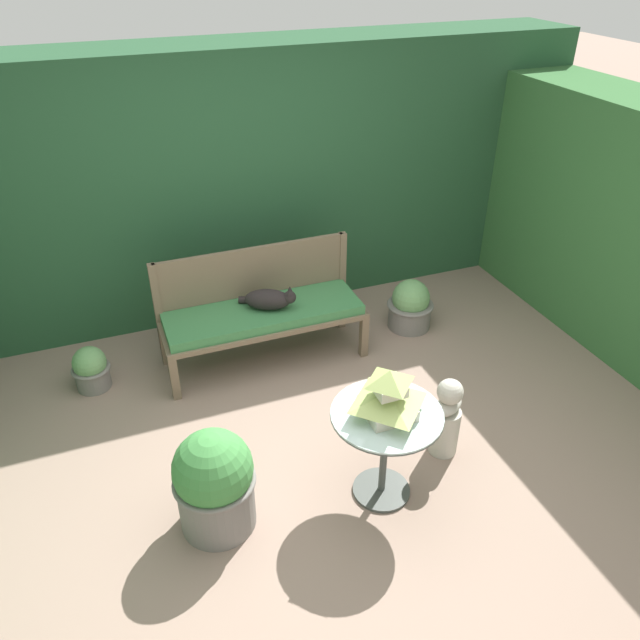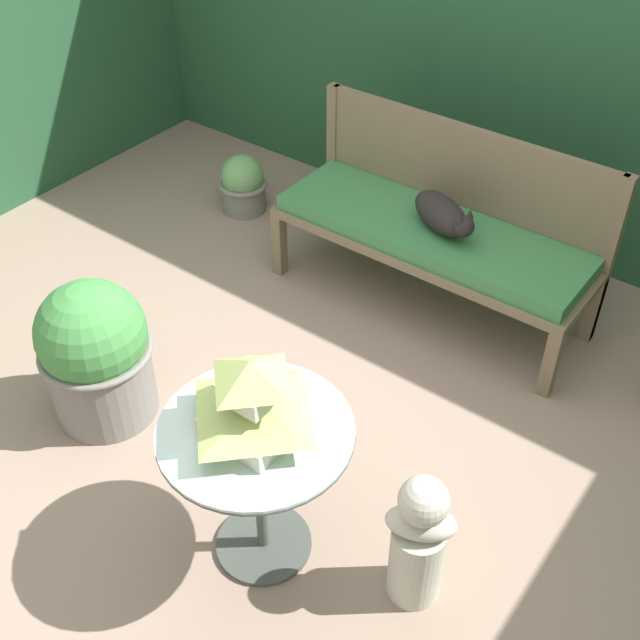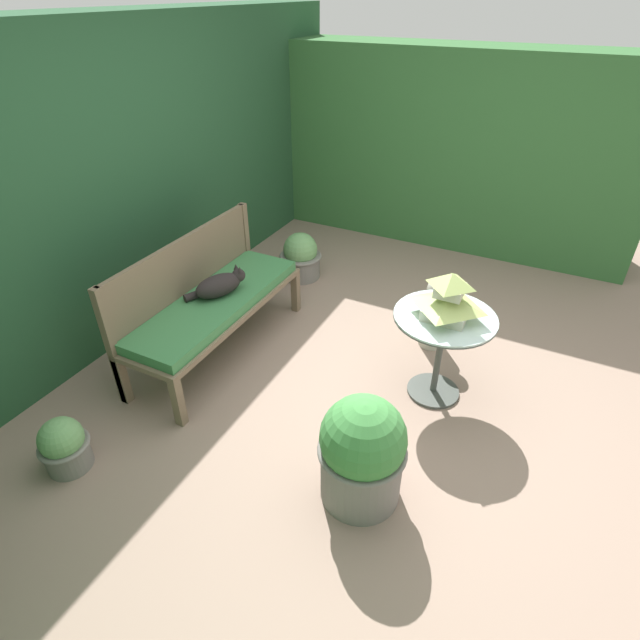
{
  "view_description": "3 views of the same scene",
  "coord_description": "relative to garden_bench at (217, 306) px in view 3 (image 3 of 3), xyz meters",
  "views": [
    {
      "loc": [
        -1.12,
        -2.81,
        3.01
      ],
      "look_at": [
        0.22,
        0.68,
        0.63
      ],
      "focal_mm": 35.0,
      "sensor_mm": 36.0,
      "label": 1
    },
    {
      "loc": [
        1.44,
        -1.7,
        2.59
      ],
      "look_at": [
        -0.02,
        0.26,
        0.53
      ],
      "focal_mm": 45.0,
      "sensor_mm": 36.0,
      "label": 2
    },
    {
      "loc": [
        -2.49,
        -0.89,
        2.38
      ],
      "look_at": [
        0.2,
        0.47,
        0.35
      ],
      "focal_mm": 28.0,
      "sensor_mm": 36.0,
      "label": 3
    }
  ],
  "objects": [
    {
      "name": "pagoda_birdhouse",
      "position": [
        0.27,
        -1.61,
        0.37
      ],
      "size": [
        0.36,
        0.36,
        0.31
      ],
      "color": "beige",
      "rests_on": "patio_table"
    },
    {
      "name": "garden_bust",
      "position": [
        0.81,
        -1.44,
        -0.12
      ],
      "size": [
        0.27,
        0.23,
        0.59
      ],
      "rotation": [
        0.0,
        0.0,
        0.46
      ],
      "color": "#B7B2A3",
      "rests_on": "ground"
    },
    {
      "name": "garden_bench",
      "position": [
        0.0,
        0.0,
        0.0
      ],
      "size": [
        1.59,
        0.53,
        0.48
      ],
      "color": "brown",
      "rests_on": "ground"
    },
    {
      "name": "foliage_hedge_back",
      "position": [
        0.05,
        1.15,
        0.71
      ],
      "size": [
        6.4,
        0.74,
        2.24
      ],
      "primitive_type": "cube",
      "color": "#234C2D",
      "rests_on": "ground"
    },
    {
      "name": "potted_plant_table_near",
      "position": [
        -1.33,
        0.13,
        -0.24
      ],
      "size": [
        0.29,
        0.29,
        0.35
      ],
      "color": "slate",
      "rests_on": "ground"
    },
    {
      "name": "foliage_hedge_right",
      "position": [
        2.9,
        -1.01,
        0.56
      ],
      "size": [
        0.7,
        3.59,
        1.92
      ],
      "primitive_type": "cube",
      "color": "#336633",
      "rests_on": "ground"
    },
    {
      "name": "patio_table",
      "position": [
        0.27,
        -1.61,
        0.1
      ],
      "size": [
        0.66,
        0.66,
        0.64
      ],
      "color": "#424742",
      "rests_on": "ground"
    },
    {
      "name": "potted_plant_table_far",
      "position": [
        -0.74,
        -1.48,
        -0.07
      ],
      "size": [
        0.48,
        0.48,
        0.67
      ],
      "color": "slate",
      "rests_on": "ground"
    },
    {
      "name": "ground",
      "position": [
        0.05,
        -1.21,
        -0.4
      ],
      "size": [
        30.0,
        30.0,
        0.0
      ],
      "primitive_type": "plane",
      "color": "gray"
    },
    {
      "name": "bench_backrest",
      "position": [
        -0.0,
        0.25,
        0.23
      ],
      "size": [
        1.59,
        0.06,
        0.89
      ],
      "color": "brown",
      "rests_on": "ground"
    },
    {
      "name": "cat",
      "position": [
        0.05,
        -0.01,
        0.16
      ],
      "size": [
        0.41,
        0.34,
        0.19
      ],
      "rotation": [
        0.0,
        0.0,
        -0.44
      ],
      "color": "black",
      "rests_on": "garden_bench"
    },
    {
      "name": "potted_plant_path_edge",
      "position": [
        1.32,
        0.02,
        -0.2
      ],
      "size": [
        0.41,
        0.41,
        0.45
      ],
      "color": "slate",
      "rests_on": "ground"
    }
  ]
}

